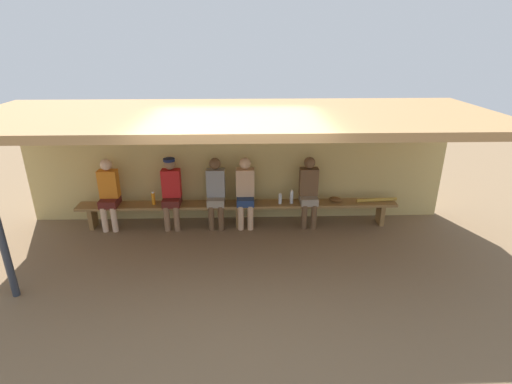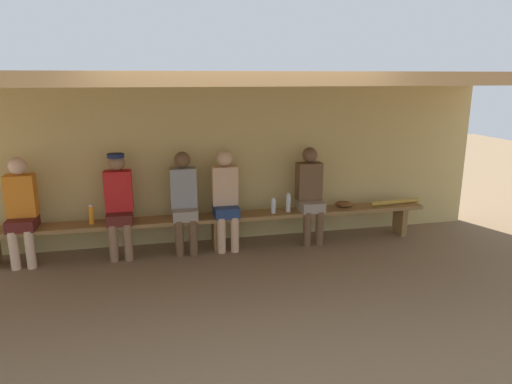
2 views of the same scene
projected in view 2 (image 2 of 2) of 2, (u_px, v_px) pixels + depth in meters
name	position (u px, v px, depth m)	size (l,w,h in m)	color
ground_plane	(236.00, 300.00, 4.82)	(24.00, 24.00, 0.00)	brown
back_wall	(210.00, 163.00, 6.44)	(8.00, 0.20, 2.20)	tan
dugout_roof	(222.00, 78.00, 4.93)	(8.00, 2.80, 0.12)	#9E7547
bench	(215.00, 221.00, 6.19)	(6.00, 0.36, 0.46)	olive
player_with_sunglasses	(184.00, 198.00, 6.02)	(0.34, 0.42, 1.34)	gray
player_in_red	(119.00, 200.00, 5.85)	(0.34, 0.42, 1.34)	#591E19
player_leftmost	(310.00, 191.00, 6.39)	(0.34, 0.42, 1.34)	gray
player_shirtless_tan	(21.00, 207.00, 5.61)	(0.34, 0.42, 1.34)	#591E19
player_rightmost	(225.00, 196.00, 6.14)	(0.34, 0.42, 1.34)	navy
water_bottle_blue	(91.00, 215.00, 5.81)	(0.06, 0.06, 0.25)	orange
water_bottle_clear	(273.00, 206.00, 6.28)	(0.06, 0.06, 0.21)	silver
water_bottle_orange	(288.00, 203.00, 6.33)	(0.07, 0.07, 0.26)	silver
baseball_glove_tan	(344.00, 204.00, 6.57)	(0.24, 0.17, 0.09)	brown
baseball_bat	(395.00, 202.00, 6.72)	(0.07, 0.07, 0.78)	#B28C33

